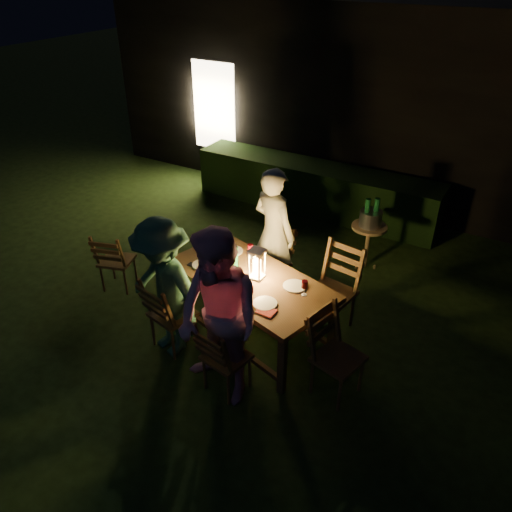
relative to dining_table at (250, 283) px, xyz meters
The scene contains 29 objects.
garden_envelope 5.82m from the dining_table, 92.57° to the left, with size 40.00×40.00×3.20m.
dining_table is the anchor object (origin of this frame).
chair_near_left 0.99m from the dining_table, 136.20° to the right, with size 0.51×0.54×0.97m.
chair_near_right 0.99m from the dining_table, 75.53° to the right, with size 0.48×0.50×0.91m.
chair_far_left 0.99m from the dining_table, 104.25° to the left, with size 0.56×0.58×0.96m.
chair_far_right 1.02m from the dining_table, 38.69° to the left, with size 0.55×0.58×1.07m.
chair_end 1.30m from the dining_table, 16.01° to the right, with size 0.56×0.54×0.98m.
chair_spare 2.04m from the dining_table, behind, with size 0.51×0.53×0.89m.
person_house_side 0.95m from the dining_table, 102.78° to the left, with size 0.62×0.41×1.71m, color beige.
person_opp_right 0.96m from the dining_table, 77.22° to the right, with size 0.90×0.70×1.84m, color #E09ABE.
person_opp_left 0.94m from the dining_table, 134.73° to the right, with size 1.05×0.60×1.62m, color #326548.
lantern 0.25m from the dining_table, 29.02° to the left, with size 0.16×0.16×0.35m.
plate_far_left 0.60m from the dining_table, 142.22° to the left, with size 0.25×0.25×0.01m, color white.
plate_near_left 0.60m from the dining_table, behind, with size 0.25×0.25×0.01m, color white.
plate_far_right 0.51m from the dining_table, 10.08° to the left, with size 0.25×0.25×0.01m, color white.
plate_near_right 0.51m from the dining_table, 42.03° to the right, with size 0.25×0.25×0.01m, color white.
wineglass_a 0.44m from the dining_table, 121.00° to the left, with size 0.06×0.06×0.18m, color #59070F, non-canonical shape.
wineglass_b 0.75m from the dining_table, behind, with size 0.06×0.06×0.18m, color #59070F, non-canonical shape.
wineglass_c 0.44m from the dining_table, 59.00° to the right, with size 0.06×0.06×0.18m, color #59070F, non-canonical shape.
wineglass_d 0.67m from the dining_table, ahead, with size 0.06×0.06×0.18m, color #59070F, non-canonical shape.
wineglass_e 0.36m from the dining_table, 124.41° to the right, with size 0.06×0.06×0.18m, color silver, non-canonical shape.
bottle_table 0.33m from the dining_table, 164.02° to the left, with size 0.07×0.07×0.28m, color #0F471E.
napkin_left 0.36m from the dining_table, 131.09° to the right, with size 0.18×0.14×0.01m, color red.
napkin_right 0.63m from the dining_table, 44.59° to the right, with size 0.18×0.14×0.01m, color red.
phone 0.69m from the dining_table, behind, with size 0.14×0.07×0.01m, color black.
side_table 2.17m from the dining_table, 72.64° to the left, with size 0.48×0.48×0.65m.
ice_bucket 2.17m from the dining_table, 72.64° to the left, with size 0.30×0.30×0.22m, color #A5A8AD.
bottle_bucket_a 2.12m from the dining_table, 73.61° to the left, with size 0.07×0.07×0.32m, color #0F471E.
bottle_bucket_b 2.23m from the dining_table, 71.72° to the left, with size 0.07×0.07×0.32m, color #0F471E.
Camera 1 is at (2.57, -3.46, 3.85)m, focal length 35.00 mm.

